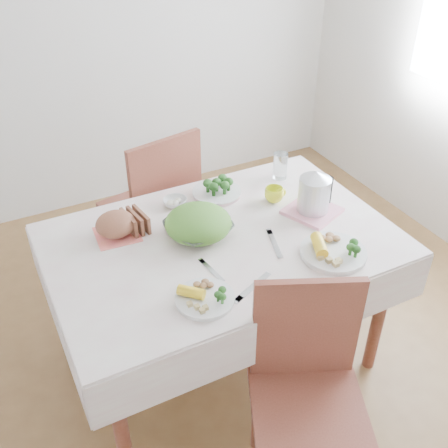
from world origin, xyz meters
name	(u,v)px	position (x,y,z in m)	size (l,w,h in m)	color
floor	(222,355)	(0.00, 0.00, 0.00)	(3.60, 3.60, 0.00)	brown
back_wall	(92,11)	(0.00, 1.80, 1.35)	(3.60, 3.60, 0.00)	silver
dining_table	(222,303)	(0.00, 0.00, 0.38)	(1.40, 0.90, 0.75)	brown
tablecloth	(222,239)	(0.00, 0.00, 0.76)	(1.50, 1.00, 0.01)	white
chair_near	(309,412)	(-0.02, -0.74, 0.47)	(0.42, 0.42, 0.93)	brown
chair_far	(150,211)	(-0.07, 0.78, 0.47)	(0.45, 0.45, 0.99)	brown
salad_bowl	(198,229)	(-0.08, 0.07, 0.80)	(0.28, 0.28, 0.07)	white
dinner_plate_left	(205,298)	(-0.24, -0.32, 0.77)	(0.23, 0.23, 0.02)	white
dinner_plate_right	(333,253)	(0.36, -0.32, 0.77)	(0.28, 0.28, 0.02)	white
broccoli_plate	(217,193)	(0.14, 0.34, 0.77)	(0.24, 0.24, 0.02)	beige
napkin	(117,234)	(-0.40, 0.24, 0.76)	(0.19, 0.19, 0.00)	#FF7165
bread_loaf	(116,224)	(-0.40, 0.24, 0.82)	(0.18, 0.17, 0.11)	brown
fruit_bowl	(175,202)	(-0.08, 0.34, 0.78)	(0.11, 0.11, 0.04)	white
yellow_mug	(274,195)	(0.36, 0.16, 0.80)	(0.09, 0.09, 0.07)	yellow
glass_tumbler	(280,167)	(0.51, 0.34, 0.83)	(0.07, 0.07, 0.14)	white
pink_tray	(312,211)	(0.47, -0.01, 0.77)	(0.22, 0.22, 0.02)	pink
electric_kettle	(314,191)	(0.47, -0.01, 0.88)	(0.15, 0.15, 0.21)	#B2B5BA
fork_left	(212,270)	(-0.14, -0.18, 0.76)	(0.02, 0.17, 0.00)	silver
fork_right	(275,244)	(0.18, -0.14, 0.76)	(0.02, 0.20, 0.00)	silver
knife	(253,287)	(-0.04, -0.34, 0.76)	(0.02, 0.21, 0.00)	silver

